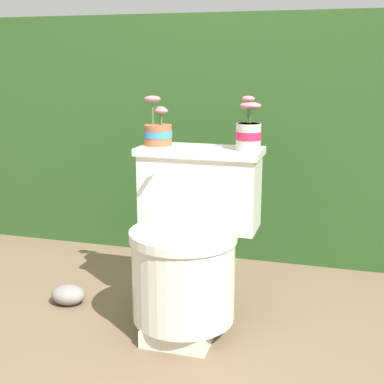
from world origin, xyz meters
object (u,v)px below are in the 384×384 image
Objects in this scene: toilet at (189,245)px; potted_plant_midleft at (249,132)px; garden_stone at (68,295)px; potted_plant_left at (158,131)px.

potted_plant_midleft is (0.20, 0.15, 0.44)m from toilet.
potted_plant_midleft is 1.08m from garden_stone.
garden_stone is at bearing -159.12° from potted_plant_left.
toilet is 0.65m from garden_stone.
garden_stone is (-0.38, -0.15, -0.73)m from potted_plant_left.
potted_plant_left is (-0.19, 0.17, 0.43)m from toilet.
potted_plant_left reaches higher than toilet.
toilet is 3.33× the size of potted_plant_midleft.
garden_stone is (-0.57, 0.02, -0.30)m from toilet.
potted_plant_midleft reaches higher than toilet.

